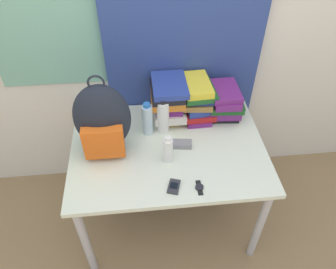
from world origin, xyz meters
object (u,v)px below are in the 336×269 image
Objects in this scene: sports_bottle at (163,116)px; book_stack_center at (197,99)px; book_stack_left at (168,100)px; water_bottle at (147,119)px; wristwatch at (199,187)px; sunscreen_bottle at (168,150)px; backpack at (102,120)px; sunglasses_case at (179,144)px; book_stack_right at (224,101)px; cell_phone at (174,187)px.

book_stack_center is at bearing 27.59° from sports_bottle.
sports_bottle is at bearing -110.83° from book_stack_left.
wristwatch is (0.25, -0.47, -0.10)m from water_bottle.
sunscreen_bottle is (-0.04, -0.38, -0.06)m from book_stack_left.
backpack is 0.30m from water_bottle.
backpack is 0.48m from sunglasses_case.
sports_bottle is (0.10, 0.01, 0.01)m from water_bottle.
sports_bottle is 2.45× the size of wristwatch.
backpack is 0.47m from book_stack_left.
sunscreen_bottle is at bearing -68.10° from water_bottle.
water_bottle reaches higher than book_stack_right.
sunscreen_bottle is 1.87× the size of wristwatch.
book_stack_left reaches higher than book_stack_center.
backpack is 0.64m from book_stack_center.
book_stack_left is 0.19m from book_stack_center.
sports_bottle reaches higher than cell_phone.
sunglasses_case is at bearing 52.84° from sunscreen_bottle.
book_stack_center reaches higher than sports_bottle.
sunglasses_case is at bearing 77.96° from cell_phone.
book_stack_left reaches higher than sunglasses_case.
backpack is 0.65m from wristwatch.
book_stack_center reaches higher than book_stack_right.
book_stack_left is at bearing 43.19° from water_bottle.
wristwatch is (0.13, -0.02, -0.00)m from cell_phone.
wristwatch is (0.11, -0.60, -0.14)m from book_stack_left.
water_bottle reaches higher than sunscreen_bottle.
book_stack_right is 1.54× the size of sunscreen_bottle.
book_stack_center is at bearing 59.26° from sunscreen_bottle.
sunglasses_case is at bearing -82.37° from book_stack_left.
book_stack_center is 1.16× the size of sports_bottle.
sunscreen_bottle reaches higher than sunglasses_case.
wristwatch is at bearing -113.74° from book_stack_right.
cell_phone is at bearing -85.89° from sunscreen_bottle.
book_stack_left reaches higher than cell_phone.
book_stack_right is 0.56m from sunscreen_bottle.
cell_phone is 1.07× the size of wristwatch.
book_stack_right is 0.71m from cell_phone.
book_stack_left is 0.39m from sunscreen_bottle.
sunglasses_case is (0.07, 0.31, 0.01)m from cell_phone.
wristwatch is (0.07, -0.32, -0.01)m from sunglasses_case.
sunscreen_bottle is at bearing -120.74° from book_stack_center.
book_stack_right is 0.43m from sports_bottle.
sunglasses_case is (0.04, -0.28, -0.13)m from book_stack_left.
book_stack_center is 2.84× the size of wristwatch.
sunscreen_bottle is at bearing -89.39° from sports_bottle.
book_stack_left reaches higher than sunscreen_bottle.
book_stack_center is 0.45m from sunscreen_bottle.
backpack is 0.80m from book_stack_right.
sports_bottle is (-0.23, -0.12, -0.02)m from book_stack_center.
sports_bottle is 1.54× the size of sunglasses_case.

